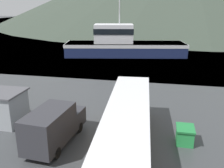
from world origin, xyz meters
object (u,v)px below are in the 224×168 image
at_px(fishing_boat, 122,44).
at_px(storage_bin, 185,135).
at_px(dock_kiosk, 5,107).
at_px(delivery_van, 54,125).
at_px(tour_bus, 127,128).

height_order(fishing_boat, storage_bin, fishing_boat).
height_order(fishing_boat, dock_kiosk, fishing_boat).
xyz_separation_m(delivery_van, dock_kiosk, (-4.94, 2.11, -0.05)).
relative_size(tour_bus, storage_bin, 8.96).
bearing_deg(dock_kiosk, tour_bus, -13.55).
distance_m(tour_bus, dock_kiosk, 10.02).
height_order(delivery_van, fishing_boat, fishing_boat).
xyz_separation_m(storage_bin, dock_kiosk, (-13.25, 0.26, 0.71)).
bearing_deg(fishing_boat, delivery_van, -9.42).
relative_size(storage_bin, dock_kiosk, 0.51).
relative_size(tour_bus, dock_kiosk, 4.53).
distance_m(delivery_van, fishing_boat, 31.17).
height_order(tour_bus, fishing_boat, fishing_boat).
distance_m(tour_bus, fishing_boat, 31.87).
bearing_deg(storage_bin, delivery_van, -167.43).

